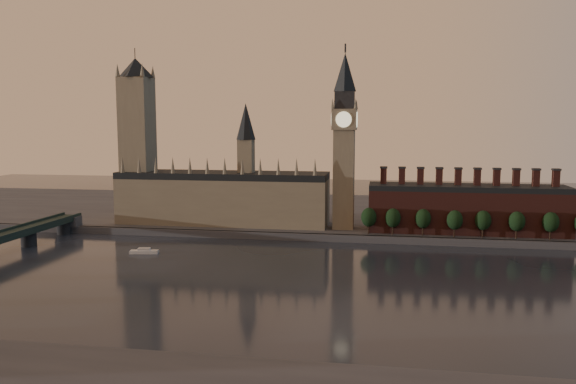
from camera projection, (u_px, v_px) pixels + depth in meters
The scene contains 14 objects.
ground at pixel (300, 286), 226.97m from camera, with size 900.00×900.00×0.00m, color black.
north_bank at pixel (336, 213), 401.10m from camera, with size 900.00×182.00×4.00m.
palace_of_westminster at pixel (224, 195), 347.41m from camera, with size 130.00×30.30×74.00m.
victoria_tower at pixel (137, 134), 352.06m from camera, with size 24.00×24.00×108.00m.
big_ben at pixel (344, 139), 326.26m from camera, with size 15.00×15.00×107.00m.
chimney_block at pixel (466, 208), 319.53m from camera, with size 110.00×25.00×37.00m.
embankment_tree_0 at pixel (369, 217), 314.27m from camera, with size 8.60×8.60×14.88m.
embankment_tree_1 at pixel (393, 218), 312.04m from camera, with size 8.60×8.60×14.88m.
embankment_tree_2 at pixel (423, 219), 309.82m from camera, with size 8.60×8.60×14.88m.
embankment_tree_3 at pixel (455, 220), 305.31m from camera, with size 8.60×8.60×14.88m.
embankment_tree_4 at pixel (483, 220), 304.09m from camera, with size 8.60×8.60×14.88m.
embankment_tree_5 at pixel (517, 221), 300.95m from camera, with size 8.60×8.60×14.88m.
embankment_tree_6 at pixel (551, 222), 298.69m from camera, with size 8.60×8.60×14.88m.
river_boat at pixel (144, 251), 285.02m from camera, with size 14.63×6.57×2.83m.
Camera 1 is at (31.42, -218.56, 65.17)m, focal length 35.00 mm.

